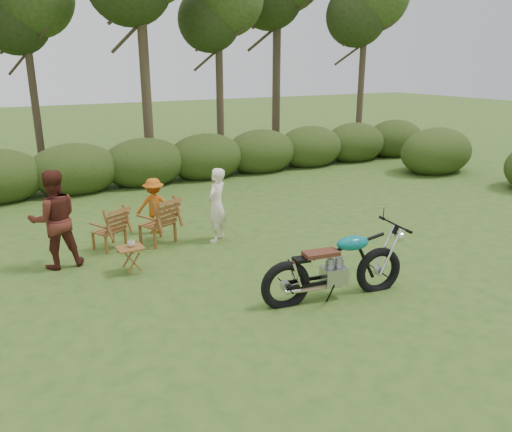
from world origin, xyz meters
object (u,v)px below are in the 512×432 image
motorcycle (333,297)px  lawn_chair_right (158,243)px  adult_a (218,240)px  child (156,232)px  lawn_chair_left (110,248)px  side_table (131,260)px  adult_b (60,266)px  cup (131,244)px

motorcycle → lawn_chair_right: (-1.64, 3.69, 0.00)m
motorcycle → adult_a: bearing=107.7°
lawn_chair_right → child: bearing=-126.7°
lawn_chair_left → side_table: size_ratio=1.83×
motorcycle → adult_b: bearing=145.4°
adult_a → child: size_ratio=1.27×
motorcycle → adult_b: adult_b is taller
side_table → cup: size_ratio=3.59×
adult_a → adult_b: 3.07m
motorcycle → child: motorcycle is taller
motorcycle → side_table: size_ratio=4.83×
cup → adult_b: bearing=141.5°
lawn_chair_right → lawn_chair_left: (-0.93, 0.17, 0.00)m
motorcycle → child: 4.60m
motorcycle → adult_a: size_ratio=1.49×
lawn_chair_right → adult_a: (1.12, -0.45, 0.00)m
side_table → child: size_ratio=0.39×
adult_a → adult_b: bearing=-40.8°
lawn_chair_right → child: child is taller
adult_a → child: bearing=-87.7°
adult_b → child: adult_b is taller
side_table → cup: (0.03, 0.02, 0.29)m
side_table → adult_a: 2.15m
lawn_chair_left → adult_a: 2.15m
motorcycle → cup: 3.56m
cup → child: size_ratio=0.11×
motorcycle → lawn_chair_left: bearing=132.3°
side_table → adult_a: size_ratio=0.31×
adult_a → cup: bearing=-17.6°
lawn_chair_left → adult_a: bearing=137.8°
lawn_chair_right → cup: cup is taller
side_table → cup: bearing=39.6°
lawn_chair_left → child: (1.10, 0.50, 0.00)m
lawn_chair_left → child: 1.20m
cup → adult_b: 1.50m
adult_a → adult_b: (-3.07, 0.13, 0.00)m
lawn_chair_right → adult_a: bearing=135.3°
adult_a → lawn_chair_left: bearing=-55.1°
lawn_chair_right → side_table: 1.52m
lawn_chair_right → adult_b: 1.97m
lawn_chair_left → child: child is taller
lawn_chair_right → lawn_chair_left: bearing=-33.3°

